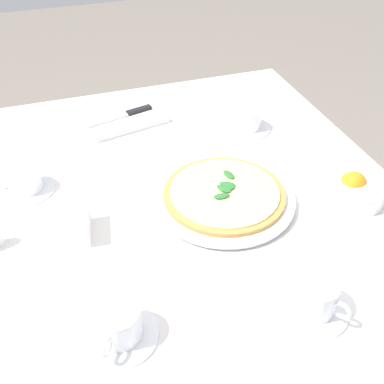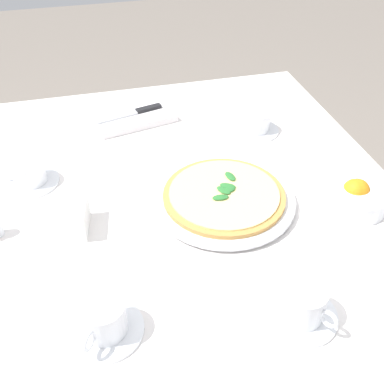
{
  "view_description": "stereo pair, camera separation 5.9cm",
  "coord_description": "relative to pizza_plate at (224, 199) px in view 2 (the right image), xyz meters",
  "views": [
    {
      "loc": [
        0.19,
        0.81,
        1.43
      ],
      "look_at": [
        -0.06,
        0.03,
        0.78
      ],
      "focal_mm": 43.79,
      "sensor_mm": 36.0,
      "label": 1
    },
    {
      "loc": [
        0.14,
        0.82,
        1.43
      ],
      "look_at": [
        -0.06,
        0.03,
        0.78
      ],
      "focal_mm": 43.79,
      "sensor_mm": 36.0,
      "label": 2
    }
  ],
  "objects": [
    {
      "name": "coffee_cup_far_right",
      "position": [
        0.42,
        -0.18,
        0.01
      ],
      "size": [
        0.13,
        0.13,
        0.06
      ],
      "color": "white",
      "rests_on": "dining_table"
    },
    {
      "name": "coffee_cup_left_edge",
      "position": [
        -0.18,
        -0.28,
        0.01
      ],
      "size": [
        0.13,
        0.13,
        0.06
      ],
      "color": "white",
      "rests_on": "dining_table"
    },
    {
      "name": "menu_card",
      "position": [
        0.3,
        0.01,
        0.02
      ],
      "size": [
        0.02,
        0.09,
        0.06
      ],
      "rotation": [
        0.0,
        0.0,
        1.41
      ],
      "color": "white",
      "rests_on": "dining_table"
    },
    {
      "name": "coffee_cup_back_corner",
      "position": [
        0.29,
        0.27,
        0.02
      ],
      "size": [
        0.13,
        0.13,
        0.07
      ],
      "color": "white",
      "rests_on": "dining_table"
    },
    {
      "name": "coffee_cup_near_right",
      "position": [
        -0.04,
        0.32,
        0.02
      ],
      "size": [
        0.13,
        0.13,
        0.07
      ],
      "color": "white",
      "rests_on": "dining_table"
    },
    {
      "name": "dinner_knife",
      "position": [
        0.14,
        -0.42,
        0.01
      ],
      "size": [
        0.19,
        0.07,
        0.01
      ],
      "rotation": [
        0.0,
        0.0,
        0.25
      ],
      "color": "silver",
      "rests_on": "napkin_folded"
    },
    {
      "name": "ground_plane",
      "position": [
        0.13,
        -0.06,
        -0.77
      ],
      "size": [
        8.0,
        8.0,
        0.0
      ],
      "primitive_type": "plane",
      "color": "slate"
    },
    {
      "name": "napkin_folded",
      "position": [
        0.14,
        -0.42,
        -0.0
      ],
      "size": [
        0.24,
        0.17,
        0.02
      ],
      "rotation": [
        0.0,
        0.0,
        0.21
      ],
      "color": "white",
      "rests_on": "dining_table"
    },
    {
      "name": "pizza",
      "position": [
        -0.0,
        -0.0,
        0.01
      ],
      "size": [
        0.27,
        0.27,
        0.02
      ],
      "color": "#C68E47",
      "rests_on": "pizza_plate"
    },
    {
      "name": "citrus_bowl",
      "position": [
        -0.28,
        0.07,
        0.01
      ],
      "size": [
        0.15,
        0.15,
        0.06
      ],
      "color": "white",
      "rests_on": "dining_table"
    },
    {
      "name": "dining_table",
      "position": [
        0.13,
        -0.06,
        -0.15
      ],
      "size": [
        1.1,
        1.1,
        0.76
      ],
      "color": "white",
      "rests_on": "ground_plane"
    },
    {
      "name": "pizza_plate",
      "position": [
        0.0,
        0.0,
        0.0
      ],
      "size": [
        0.32,
        0.32,
        0.02
      ],
      "color": "white",
      "rests_on": "dining_table"
    }
  ]
}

